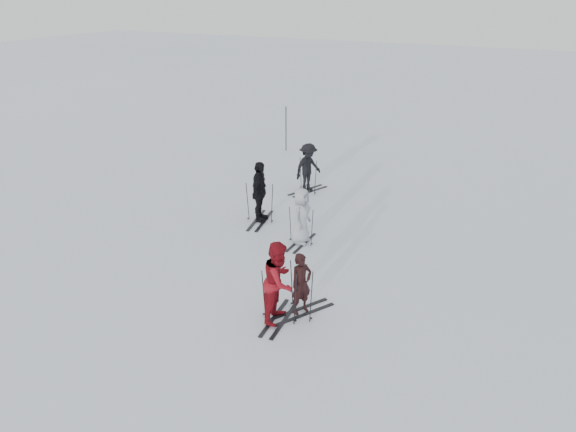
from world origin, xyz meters
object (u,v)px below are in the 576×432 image
(skier_uphill_far, at_px, (308,168))
(piste_marker, at_px, (286,129))
(skier_near_dark, at_px, (301,285))
(skier_red, at_px, (279,283))
(skier_grey, at_px, (301,217))
(skier_uphill_left, at_px, (260,193))

(skier_uphill_far, height_order, piste_marker, piste_marker)
(skier_near_dark, xyz_separation_m, skier_red, (-0.33, -0.48, 0.22))
(skier_grey, relative_size, skier_uphill_far, 0.94)
(skier_red, xyz_separation_m, piste_marker, (-6.14, 12.65, 0.05))
(skier_near_dark, xyz_separation_m, piste_marker, (-6.47, 12.17, 0.27))
(skier_near_dark, height_order, skier_grey, skier_grey)
(skier_grey, bearing_deg, skier_uphill_far, 21.33)
(skier_near_dark, relative_size, skier_uphill_left, 0.76)
(skier_grey, distance_m, piste_marker, 9.96)
(piste_marker, bearing_deg, skier_red, -64.10)
(skier_grey, relative_size, piste_marker, 0.83)
(skier_grey, height_order, piste_marker, piste_marker)
(skier_near_dark, bearing_deg, skier_uphill_left, 68.46)
(skier_near_dark, relative_size, skier_red, 0.78)
(skier_red, height_order, skier_uphill_left, skier_uphill_left)
(skier_grey, height_order, skier_uphill_far, skier_uphill_far)
(skier_red, distance_m, skier_grey, 4.16)
(skier_uphill_far, bearing_deg, skier_near_dark, -134.93)
(skier_red, relative_size, skier_uphill_far, 1.08)
(skier_near_dark, distance_m, skier_uphill_far, 8.33)
(skier_grey, bearing_deg, skier_near_dark, -155.37)
(skier_near_dark, distance_m, piste_marker, 13.78)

